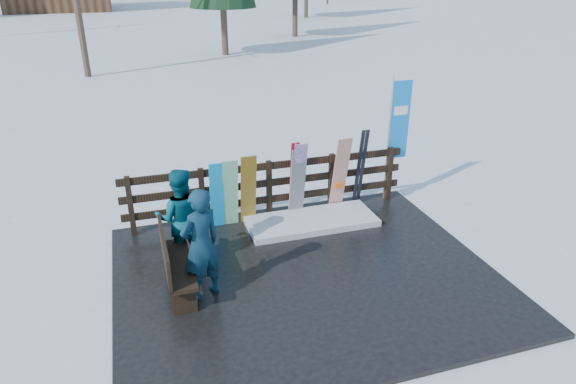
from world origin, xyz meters
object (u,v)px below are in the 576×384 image
object	(u,v)px
snowboard_1	(230,193)
snowboard_3	(299,180)
rental_flag	(397,125)
bench	(173,262)
snowboard_2	(248,190)
person_back	(181,218)
snowboard_0	(217,196)
snowboard_5	(340,174)
person_front	(201,245)
snowboard_4	(298,183)

from	to	relation	value
snowboard_1	snowboard_3	xyz separation A→B (m)	(1.34, 0.00, 0.09)
rental_flag	bench	bearing A→B (deg)	-156.37
snowboard_2	snowboard_1	bearing A→B (deg)	-180.00
snowboard_3	person_back	distance (m)	2.58
snowboard_0	snowboard_2	xyz separation A→B (m)	(0.60, 0.00, 0.04)
bench	snowboard_2	distance (m)	2.43
person_back	snowboard_3	bearing A→B (deg)	-146.95
snowboard_2	snowboard_5	size ratio (longest dim) A/B	0.88
rental_flag	person_front	world-z (taller)	rental_flag
snowboard_0	rental_flag	world-z (taller)	rental_flag
snowboard_3	person_front	size ratio (longest dim) A/B	0.90
snowboard_0	person_front	distance (m)	2.17
snowboard_5	person_back	xyz separation A→B (m)	(-3.22, -1.04, 0.04)
snowboard_3	snowboard_4	distance (m)	0.06
snowboard_0	snowboard_2	size ratio (longest dim) A/B	0.94
snowboard_5	rental_flag	distance (m)	1.57
snowboard_1	rental_flag	world-z (taller)	rental_flag
rental_flag	snowboard_3	bearing A→B (deg)	-172.94
person_front	snowboard_2	bearing A→B (deg)	-144.94
snowboard_0	snowboard_4	size ratio (longest dim) A/B	0.93
snowboard_4	person_front	distance (m)	3.01
snowboard_2	snowboard_4	xyz separation A→B (m)	(0.97, 0.00, 0.01)
snowboard_1	person_front	size ratio (longest dim) A/B	0.79
snowboard_2	rental_flag	distance (m)	3.31
bench	snowboard_5	distance (m)	3.91
snowboard_3	bench	bearing A→B (deg)	-144.94
bench	snowboard_3	world-z (taller)	snowboard_3
snowboard_0	snowboard_4	world-z (taller)	snowboard_4
snowboard_2	snowboard_3	xyz separation A→B (m)	(0.99, 0.00, 0.07)
rental_flag	person_back	bearing A→B (deg)	-163.94
bench	snowboard_5	bearing A→B (deg)	27.79
bench	snowboard_5	world-z (taller)	snowboard_5
snowboard_3	person_front	xyz separation A→B (m)	(-2.19, -2.08, 0.10)
snowboard_4	rental_flag	size ratio (longest dim) A/B	0.56
bench	person_front	bearing A→B (deg)	-33.17
bench	person_front	xyz separation A→B (m)	(0.40, -0.26, 0.36)
snowboard_1	person_front	bearing A→B (deg)	-112.31
snowboard_1	snowboard_4	bearing A→B (deg)	0.00
bench	snowboard_2	bearing A→B (deg)	48.71
bench	rental_flag	size ratio (longest dim) A/B	0.58
snowboard_1	snowboard_2	distance (m)	0.34
snowboard_0	person_back	bearing A→B (deg)	-126.60
snowboard_2	snowboard_0	bearing A→B (deg)	180.00
person_front	snowboard_5	bearing A→B (deg)	-170.73
snowboard_3	snowboard_4	bearing A→B (deg)	-180.00
snowboard_4	person_back	xyz separation A→B (m)	(-2.34, -1.04, 0.12)
snowboard_3	snowboard_0	bearing A→B (deg)	-180.00
snowboard_2	snowboard_3	bearing A→B (deg)	0.00
snowboard_1	person_back	bearing A→B (deg)	-134.66
snowboard_1	snowboard_3	size ratio (longest dim) A/B	0.88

